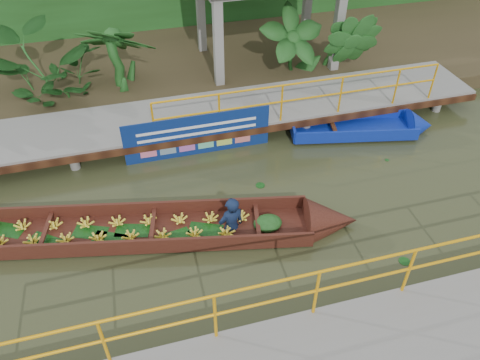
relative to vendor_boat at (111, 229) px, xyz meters
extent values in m
plane|color=#292F17|center=(2.27, -0.16, -0.20)|extent=(80.00, 80.00, 0.00)
cube|color=#352C1A|center=(2.27, 7.34, 0.02)|extent=(30.00, 8.00, 0.45)
cube|color=gray|center=(2.27, 3.34, 0.30)|extent=(16.00, 2.00, 0.15)
cube|color=black|center=(2.27, 2.34, 0.22)|extent=(16.00, 0.12, 0.18)
cylinder|color=#EE9F0C|center=(5.02, 2.39, 1.37)|extent=(7.50, 0.05, 0.05)
cylinder|color=#EE9F0C|center=(5.02, 2.39, 0.92)|extent=(7.50, 0.05, 0.05)
cylinder|color=#EE9F0C|center=(5.02, 2.39, 0.87)|extent=(0.05, 0.05, 1.00)
cylinder|color=gray|center=(-1.73, 2.54, 0.02)|extent=(0.24, 0.24, 0.55)
cylinder|color=gray|center=(-1.73, 4.14, 0.02)|extent=(0.24, 0.24, 0.55)
cylinder|color=gray|center=(0.27, 2.54, 0.02)|extent=(0.24, 0.24, 0.55)
cylinder|color=gray|center=(0.27, 4.14, 0.02)|extent=(0.24, 0.24, 0.55)
cylinder|color=gray|center=(2.27, 2.54, 0.02)|extent=(0.24, 0.24, 0.55)
cylinder|color=gray|center=(2.27, 4.14, 0.02)|extent=(0.24, 0.24, 0.55)
cylinder|color=gray|center=(4.27, 2.54, 0.02)|extent=(0.24, 0.24, 0.55)
cylinder|color=gray|center=(4.27, 4.14, 0.02)|extent=(0.24, 0.24, 0.55)
cylinder|color=gray|center=(6.27, 2.54, 0.02)|extent=(0.24, 0.24, 0.55)
cylinder|color=gray|center=(6.27, 4.14, 0.02)|extent=(0.24, 0.24, 0.55)
cylinder|color=gray|center=(8.27, 2.54, 0.02)|extent=(0.24, 0.24, 0.55)
cylinder|color=gray|center=(8.27, 4.14, 0.02)|extent=(0.24, 0.24, 0.55)
cylinder|color=gray|center=(2.27, 2.54, 0.02)|extent=(0.24, 0.24, 0.55)
cylinder|color=#EE9F0C|center=(3.27, -3.21, 1.45)|extent=(10.00, 0.05, 0.05)
cylinder|color=#EE9F0C|center=(3.27, -3.21, 1.00)|extent=(10.00, 0.05, 0.05)
cylinder|color=#EE9F0C|center=(3.27, -3.21, 0.95)|extent=(0.05, 0.05, 1.00)
cube|color=gray|center=(3.47, 4.94, 1.40)|extent=(0.25, 0.25, 2.80)
cube|color=gray|center=(7.07, 4.94, 1.40)|extent=(0.25, 0.25, 2.80)
cube|color=gray|center=(3.47, 7.34, 1.40)|extent=(0.25, 0.25, 2.80)
cube|color=gray|center=(7.07, 7.34, 1.40)|extent=(0.25, 0.25, 2.80)
cube|color=#3A160F|center=(-0.23, 0.05, -0.14)|extent=(8.66, 2.85, 0.06)
cube|color=#3A160F|center=(-0.12, 0.58, 0.01)|extent=(8.45, 1.86, 0.37)
cube|color=#3A160F|center=(-0.34, -0.48, 0.01)|extent=(8.45, 1.86, 0.37)
cone|color=#3A160F|center=(4.46, -0.95, -0.05)|extent=(1.27, 1.24, 1.04)
ellipsoid|color=#1A4215|center=(3.15, -0.67, -0.03)|extent=(0.69, 0.59, 0.28)
imported|color=#0E1A36|center=(2.41, -0.51, 0.68)|extent=(0.64, 0.49, 1.58)
cube|color=#0E269B|center=(6.42, 2.12, -0.10)|extent=(3.37, 1.62, 0.11)
cube|color=#0E269B|center=(6.52, 2.59, 0.03)|extent=(3.18, 0.73, 0.32)
cube|color=#0E269B|center=(6.32, 1.64, 0.03)|extent=(3.18, 0.73, 0.32)
cube|color=#0E269B|center=(4.84, 2.45, 0.03)|extent=(0.26, 0.96, 0.32)
cone|color=#0E269B|center=(8.22, 1.74, -0.03)|extent=(0.82, 1.02, 0.91)
cube|color=black|center=(5.89, 2.23, 0.08)|extent=(0.31, 0.97, 0.05)
cube|color=navy|center=(2.30, 2.32, 0.35)|extent=(3.64, 0.03, 1.14)
cube|color=white|center=(2.30, 2.30, 0.62)|extent=(2.96, 0.01, 0.07)
cube|color=white|center=(2.30, 2.30, 0.42)|extent=(2.96, 0.01, 0.07)
imported|color=#1A4215|center=(-1.23, 5.14, 1.23)|extent=(1.57, 1.57, 1.96)
imported|color=#1A4215|center=(0.77, 5.14, 1.23)|extent=(1.57, 1.57, 1.96)
imported|color=#1A4215|center=(5.77, 5.14, 1.23)|extent=(1.57, 1.57, 1.96)
imported|color=#1A4215|center=(7.27, 5.14, 1.23)|extent=(1.57, 1.57, 1.96)
camera|label=1|loc=(0.77, -7.13, 6.90)|focal=35.00mm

